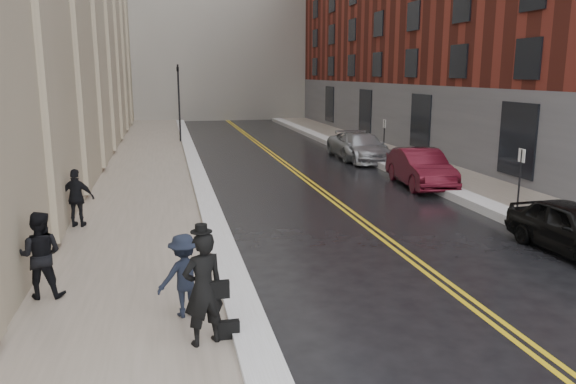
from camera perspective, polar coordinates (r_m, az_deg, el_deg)
name	(u,v)px	position (r m, az deg, el deg)	size (l,w,h in m)	color
ground	(386,352)	(10.11, 9.94, -15.68)	(160.00, 160.00, 0.00)	black
sidewalk_left	(145,183)	(24.70, -14.32, 0.93)	(4.00, 64.00, 0.15)	gray
sidewalk_right	(436,171)	(27.67, 14.84, 2.07)	(3.00, 64.00, 0.15)	gray
lane_stripe_a	(302,178)	(25.39, 1.38, 1.44)	(0.12, 64.00, 0.01)	gold
lane_stripe_b	(307,178)	(25.45, 1.91, 1.46)	(0.12, 64.00, 0.01)	gold
snow_ridge_left	(199,179)	(24.71, -9.00, 1.29)	(0.70, 60.80, 0.26)	white
snow_ridge_right	(400,171)	(26.88, 11.32, 2.11)	(0.85, 60.80, 0.30)	white
traffic_signal	(179,97)	(38.30, -11.03, 9.44)	(0.18, 0.15, 5.20)	black
parking_sign_near	(520,175)	(20.13, 22.51, 1.63)	(0.06, 0.35, 2.23)	black
parking_sign_far	(384,136)	(30.65, 9.74, 5.65)	(0.06, 0.35, 2.23)	black
car_black	(575,229)	(16.44, 27.16, -3.33)	(1.64, 4.07, 1.39)	black
car_maroon	(420,168)	(24.07, 13.31, 2.40)	(1.65, 4.73, 1.56)	#4E0D1A
car_silver_near	(363,147)	(30.56, 7.60, 4.53)	(2.05, 5.05, 1.47)	#A3A4AA
car_silver_far	(357,146)	(31.41, 7.05, 4.70)	(2.36, 5.11, 1.42)	#9EA2A6
pedestrian_main	(203,289)	(9.61, -8.62, -9.69)	(0.72, 0.47, 1.97)	black
pedestrian_a	(40,255)	(12.51, -23.86, -5.85)	(0.88, 0.68, 1.80)	black
pedestrian_b	(184,275)	(10.82, -10.50, -8.31)	(1.03, 0.59, 1.60)	black
pedestrian_c	(77,198)	(17.81, -20.65, -0.58)	(1.02, 0.43, 1.74)	black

